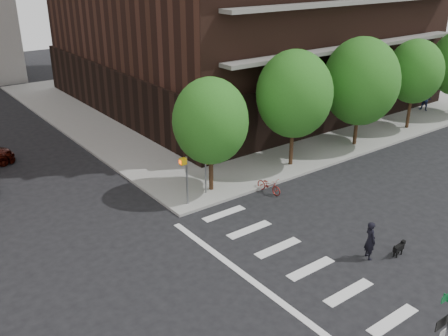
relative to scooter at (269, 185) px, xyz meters
name	(u,v)px	position (x,y,z in m)	size (l,w,h in m)	color
ground	(255,296)	(-6.44, -6.50, -0.43)	(120.00, 120.00, 0.00)	black
sidewalk_ne	(261,91)	(14.06, 17.00, -0.36)	(39.00, 33.00, 0.15)	gray
crosswalk	(297,275)	(-4.24, -6.50, -0.43)	(3.85, 13.00, 0.01)	silver
tree_a	(211,121)	(-2.44, 2.00, 3.61)	(4.00, 4.00, 5.90)	#301E11
tree_b	(294,94)	(3.56, 2.00, 4.11)	(4.50, 4.50, 6.65)	#301E11
tree_c	(361,82)	(9.56, 2.00, 4.02)	(5.00, 5.00, 6.80)	#301E11
tree_d	(415,72)	(15.56, 2.00, 3.91)	(4.00, 4.00, 6.20)	#301E11
pedestrian_signal	(191,171)	(-4.13, 1.42, 1.42)	(2.18, 0.67, 2.60)	slate
scooter	(269,185)	(0.00, 0.00, 0.00)	(0.57, 1.64, 0.86)	maroon
dog_walker	(370,240)	(-0.88, -7.39, 0.43)	(0.41, 0.63, 1.73)	black
dog	(399,247)	(0.32, -8.05, -0.05)	(0.73, 0.24, 0.61)	black
pedestrian_far	(425,100)	(20.57, 3.81, 0.65)	(0.70, 0.90, 1.86)	navy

